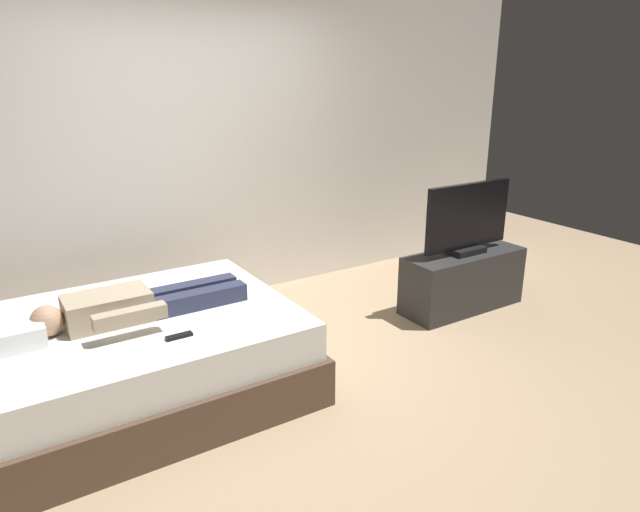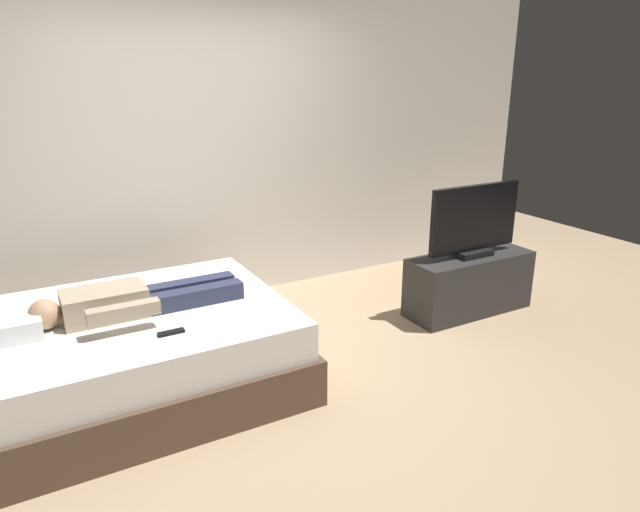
# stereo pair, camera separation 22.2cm
# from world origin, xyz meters

# --- Properties ---
(ground_plane) EXTENTS (10.00, 10.00, 0.00)m
(ground_plane) POSITION_xyz_m (0.00, 0.00, 0.00)
(ground_plane) COLOR tan
(back_wall) EXTENTS (6.40, 0.10, 2.80)m
(back_wall) POSITION_xyz_m (0.40, 1.64, 1.40)
(back_wall) COLOR silver
(back_wall) RESTS_ON ground
(bed) EXTENTS (2.02, 1.51, 0.54)m
(bed) POSITION_xyz_m (-0.90, 0.34, 0.26)
(bed) COLOR brown
(bed) RESTS_ON ground
(person) EXTENTS (1.26, 0.46, 0.18)m
(person) POSITION_xyz_m (-0.87, 0.33, 0.62)
(person) COLOR tan
(person) RESTS_ON bed
(remote) EXTENTS (0.15, 0.04, 0.02)m
(remote) POSITION_xyz_m (-0.72, -0.08, 0.55)
(remote) COLOR black
(remote) RESTS_ON bed
(tv_stand) EXTENTS (1.10, 0.40, 0.50)m
(tv_stand) POSITION_xyz_m (1.87, 0.24, 0.25)
(tv_stand) COLOR #2D2D2D
(tv_stand) RESTS_ON ground
(tv) EXTENTS (0.88, 0.20, 0.59)m
(tv) POSITION_xyz_m (1.87, 0.24, 0.78)
(tv) COLOR black
(tv) RESTS_ON tv_stand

